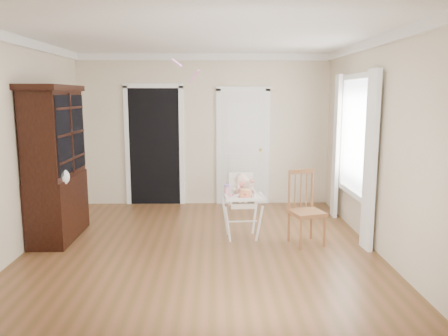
{
  "coord_description": "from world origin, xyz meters",
  "views": [
    {
      "loc": [
        0.18,
        -5.38,
        1.97
      ],
      "look_at": [
        0.31,
        0.4,
        1.01
      ],
      "focal_mm": 35.0,
      "sensor_mm": 36.0,
      "label": 1
    }
  ],
  "objects_px": {
    "sippy_cup": "(227,189)",
    "dining_chair": "(306,210)",
    "china_cabinet": "(56,163)",
    "cake": "(246,193)",
    "high_chair": "(242,198)"
  },
  "relations": [
    {
      "from": "sippy_cup",
      "to": "dining_chair",
      "type": "bearing_deg",
      "value": -7.75
    },
    {
      "from": "cake",
      "to": "china_cabinet",
      "type": "xyz_separation_m",
      "value": [
        -2.58,
        0.3,
        0.37
      ]
    },
    {
      "from": "sippy_cup",
      "to": "dining_chair",
      "type": "relative_size",
      "value": 0.19
    },
    {
      "from": "china_cabinet",
      "to": "high_chair",
      "type": "bearing_deg",
      "value": -1.53
    },
    {
      "from": "sippy_cup",
      "to": "china_cabinet",
      "type": "xyz_separation_m",
      "value": [
        -2.34,
        0.17,
        0.34
      ]
    },
    {
      "from": "sippy_cup",
      "to": "china_cabinet",
      "type": "height_order",
      "value": "china_cabinet"
    },
    {
      "from": "cake",
      "to": "dining_chair",
      "type": "relative_size",
      "value": 0.23
    },
    {
      "from": "cake",
      "to": "sippy_cup",
      "type": "distance_m",
      "value": 0.28
    },
    {
      "from": "high_chair",
      "to": "sippy_cup",
      "type": "height_order",
      "value": "high_chair"
    },
    {
      "from": "high_chair",
      "to": "cake",
      "type": "bearing_deg",
      "value": -85.07
    },
    {
      "from": "high_chair",
      "to": "cake",
      "type": "xyz_separation_m",
      "value": [
        0.04,
        -0.23,
        0.12
      ]
    },
    {
      "from": "high_chair",
      "to": "dining_chair",
      "type": "bearing_deg",
      "value": -20.3
    },
    {
      "from": "china_cabinet",
      "to": "dining_chair",
      "type": "height_order",
      "value": "china_cabinet"
    },
    {
      "from": "sippy_cup",
      "to": "high_chair",
      "type": "bearing_deg",
      "value": 26.55
    },
    {
      "from": "sippy_cup",
      "to": "china_cabinet",
      "type": "relative_size",
      "value": 0.09
    }
  ]
}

